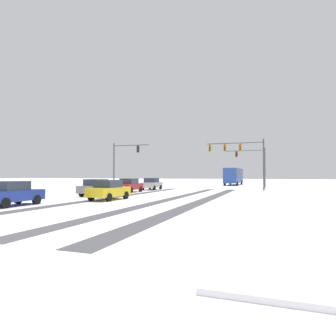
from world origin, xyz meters
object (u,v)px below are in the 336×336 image
(car_silver_lead, at_px, (152,184))
(car_grey_third, at_px, (96,187))
(traffic_signal_far_right, at_px, (253,160))
(car_yellow_cab_fourth, at_px, (109,190))
(traffic_signal_near_left, at_px, (123,158))
(car_red_second, at_px, (130,185))
(car_blue_fifth, at_px, (12,193))
(bus_oncoming, at_px, (234,175))
(traffic_signal_near_right, at_px, (240,153))

(car_silver_lead, bearing_deg, car_grey_third, -92.46)
(traffic_signal_far_right, distance_m, car_yellow_cab_fourth, 30.82)
(traffic_signal_near_left, distance_m, car_grey_third, 12.26)
(traffic_signal_far_right, relative_size, car_silver_lead, 1.59)
(car_grey_third, distance_m, car_yellow_cab_fourth, 5.13)
(traffic_signal_far_right, bearing_deg, car_yellow_cab_fourth, -108.75)
(car_red_second, distance_m, car_blue_fifth, 16.14)
(car_grey_third, distance_m, car_blue_fifth, 9.74)
(traffic_signal_near_left, relative_size, car_yellow_cab_fourth, 1.56)
(traffic_signal_near_left, relative_size, bus_oncoming, 0.59)
(traffic_signal_far_right, relative_size, traffic_signal_near_right, 0.92)
(car_grey_third, bearing_deg, car_silver_lead, 87.54)
(car_yellow_cab_fourth, bearing_deg, car_red_second, 107.91)
(traffic_signal_near_left, bearing_deg, car_blue_fifth, -81.51)
(car_silver_lead, distance_m, bus_oncoming, 24.53)
(traffic_signal_near_right, xyz_separation_m, car_yellow_cab_fourth, (-8.82, -16.88, -4.01))
(traffic_signal_near_left, relative_size, car_silver_lead, 1.57)
(car_yellow_cab_fourth, bearing_deg, car_blue_fifth, -120.76)
(traffic_signal_far_right, height_order, car_yellow_cab_fourth, traffic_signal_far_right)
(traffic_signal_near_left, relative_size, car_blue_fifth, 1.57)
(traffic_signal_near_right, height_order, car_blue_fifth, traffic_signal_near_right)
(traffic_signal_near_right, bearing_deg, car_silver_lead, -177.61)
(traffic_signal_near_left, height_order, traffic_signal_near_right, same)
(traffic_signal_near_left, bearing_deg, car_silver_lead, 20.86)
(car_yellow_cab_fourth, bearing_deg, traffic_signal_far_right, 71.25)
(traffic_signal_near_left, height_order, car_grey_third, traffic_signal_near_left)
(car_blue_fifth, xyz_separation_m, bus_oncoming, (9.10, 45.41, 1.18))
(traffic_signal_near_left, distance_m, car_yellow_cab_fourth, 16.80)
(car_grey_third, height_order, car_yellow_cab_fourth, same)
(car_grey_third, bearing_deg, traffic_signal_near_right, 46.79)
(traffic_signal_far_right, distance_m, car_silver_lead, 18.38)
(traffic_signal_near_right, height_order, car_silver_lead, traffic_signal_near_right)
(traffic_signal_near_right, height_order, car_grey_third, traffic_signal_near_right)
(traffic_signal_near_right, distance_m, bus_oncoming, 22.89)
(car_blue_fifth, bearing_deg, traffic_signal_near_left, 98.49)
(traffic_signal_far_right, height_order, car_silver_lead, traffic_signal_far_right)
(car_red_second, relative_size, bus_oncoming, 0.37)
(car_grey_third, relative_size, car_blue_fifth, 1.01)
(car_yellow_cab_fourth, bearing_deg, bus_oncoming, 82.06)
(car_silver_lead, height_order, car_blue_fifth, same)
(traffic_signal_near_left, bearing_deg, traffic_signal_near_right, 6.99)
(traffic_signal_near_right, xyz_separation_m, car_grey_third, (-12.40, -13.20, -4.01))
(traffic_signal_near_right, relative_size, car_silver_lead, 1.72)
(traffic_signal_far_right, relative_size, car_red_second, 1.60)
(bus_oncoming, bearing_deg, traffic_signal_far_right, -67.24)
(car_grey_third, bearing_deg, car_blue_fifth, -90.14)
(car_red_second, height_order, car_yellow_cab_fourth, same)
(traffic_signal_far_right, relative_size, car_yellow_cab_fourth, 1.57)
(traffic_signal_near_left, distance_m, traffic_signal_near_right, 15.69)
(traffic_signal_far_right, height_order, traffic_signal_near_right, same)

